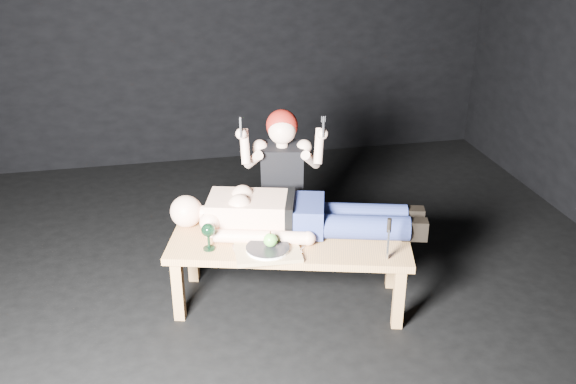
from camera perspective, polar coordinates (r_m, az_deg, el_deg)
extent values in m
plane|color=black|center=(4.20, -0.69, -9.17)|extent=(5.00, 5.00, 0.00)
plane|color=black|center=(6.01, -5.51, 16.61)|extent=(5.00, 0.00, 5.00)
cube|color=#B78440|center=(4.01, 0.14, -7.12)|extent=(1.56, 0.91, 0.45)
cube|color=#A68757|center=(3.75, -1.83, -5.38)|extent=(0.40, 0.29, 0.02)
cylinder|color=white|center=(3.74, -1.83, -5.10)|extent=(0.27, 0.27, 0.02)
sphere|color=green|center=(3.72, -1.59, -4.33)|extent=(0.08, 0.08, 0.08)
cube|color=#B2B2B7|center=(3.78, -4.74, -5.35)|extent=(0.02, 0.16, 0.01)
cube|color=#B2B2B7|center=(3.76, 0.94, -5.42)|extent=(0.11, 0.13, 0.01)
cube|color=#B2B2B7|center=(3.81, 0.88, -4.96)|extent=(0.03, 0.16, 0.01)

